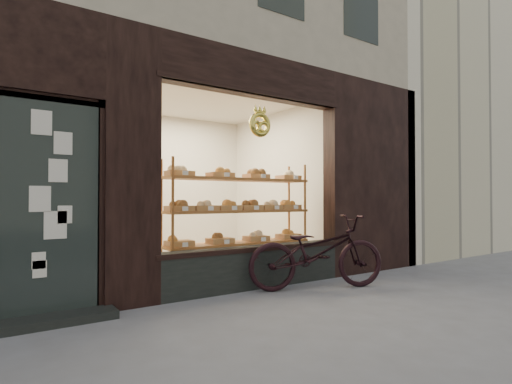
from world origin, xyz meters
TOP-DOWN VIEW (x-y plane):
  - ground at (0.00, 0.00)m, footprint 90.00×90.00m
  - neighbor_right at (9.60, 5.50)m, footprint 12.00×7.00m
  - display_shelf at (0.45, 2.55)m, footprint 2.20×0.45m
  - bicycle at (1.07, 1.61)m, footprint 1.95×1.24m

SIDE VIEW (x-z plane):
  - ground at x=0.00m, z-range 0.00..0.00m
  - bicycle at x=1.07m, z-range 0.00..0.97m
  - display_shelf at x=0.45m, z-range 0.02..1.72m
  - neighbor_right at x=9.60m, z-range 0.00..9.00m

